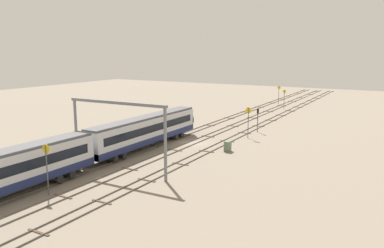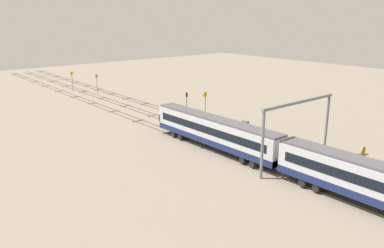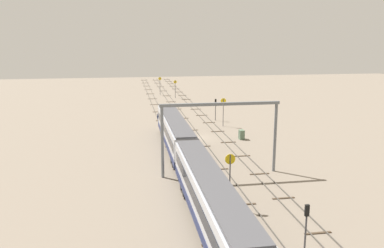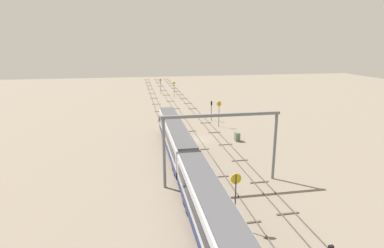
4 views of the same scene
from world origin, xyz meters
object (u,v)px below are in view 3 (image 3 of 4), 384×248
speed_sign_far_trackside (160,83)px  signal_light_trackside_approach (306,222)px  speed_sign_mid_trackside (223,108)px  relay_cabinet (242,135)px  speed_sign_near_foreground (230,173)px  speed_sign_distant_end (175,87)px  overhead_gantry (220,123)px  signal_light_trackside_departure (216,106)px

speed_sign_far_trackside → signal_light_trackside_approach: speed_sign_far_trackside is taller
signal_light_trackside_approach → speed_sign_mid_trackside: bearing=-5.9°
speed_sign_mid_trackside → relay_cabinet: (-9.90, -0.67, -2.75)m
speed_sign_near_foreground → relay_cabinet: size_ratio=3.55×
speed_sign_distant_end → signal_light_trackside_approach: 81.21m
overhead_gantry → signal_light_trackside_departure: 32.02m
speed_sign_near_foreground → signal_light_trackside_departure: (40.70, -7.81, -0.72)m
speed_sign_mid_trackside → signal_light_trackside_departure: speed_sign_mid_trackside is taller
speed_sign_near_foreground → relay_cabinet: (25.43, -8.73, -2.82)m
speed_sign_mid_trackside → speed_sign_far_trackside: (43.65, 8.09, -0.20)m
speed_sign_mid_trackside → signal_light_trackside_approach: (-44.58, 4.61, -0.80)m
signal_light_trackside_approach → signal_light_trackside_departure: signal_light_trackside_departure is taller
signal_light_trackside_approach → overhead_gantry: bearing=6.6°
speed_sign_far_trackside → signal_light_trackside_approach: size_ratio=1.25×
overhead_gantry → relay_cabinet: bearing=-25.1°
speed_sign_near_foreground → speed_sign_far_trackside: 78.98m
speed_sign_distant_end → overhead_gantry: bearing=177.9°
speed_sign_near_foreground → speed_sign_far_trackside: size_ratio=1.05×
signal_light_trackside_approach → relay_cabinet: size_ratio=2.68×
overhead_gantry → relay_cabinet: size_ratio=9.40×
signal_light_trackside_departure → speed_sign_distant_end: bearing=7.7°
speed_sign_near_foreground → speed_sign_far_trackside: (78.98, 0.03, -0.27)m
speed_sign_near_foreground → signal_light_trackside_approach: (-9.25, -3.45, -0.88)m
speed_sign_near_foreground → signal_light_trackside_departure: 41.45m
speed_sign_far_trackside → relay_cabinet: 54.32m
speed_sign_near_foreground → signal_light_trackside_approach: bearing=-159.5°
speed_sign_near_foreground → relay_cabinet: bearing=-19.0°
speed_sign_mid_trackside → speed_sign_distant_end: bearing=7.0°
speed_sign_far_trackside → speed_sign_mid_trackside: bearing=-169.5°
speed_sign_mid_trackside → speed_sign_far_trackside: bearing=10.5°
overhead_gantry → speed_sign_far_trackside: bearing=1.1°
overhead_gantry → relay_cabinet: 18.40m
relay_cabinet → speed_sign_near_foreground: bearing=161.0°
overhead_gantry → signal_light_trackside_departure: overhead_gantry is taller
speed_sign_far_trackside → signal_light_trackside_departure: size_ratio=1.18×
speed_sign_distant_end → signal_light_trackside_departure: (-31.26, -4.25, -0.27)m
speed_sign_distant_end → speed_sign_far_trackside: bearing=27.1°
speed_sign_mid_trackside → speed_sign_distant_end: speed_sign_mid_trackside is taller
overhead_gantry → signal_light_trackside_approach: overhead_gantry is taller
speed_sign_near_foreground → signal_light_trackside_approach: speed_sign_near_foreground is taller
overhead_gantry → signal_light_trackside_approach: size_ratio=3.50×
speed_sign_mid_trackside → relay_cabinet: speed_sign_mid_trackside is taller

